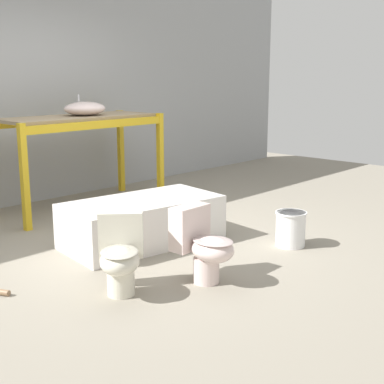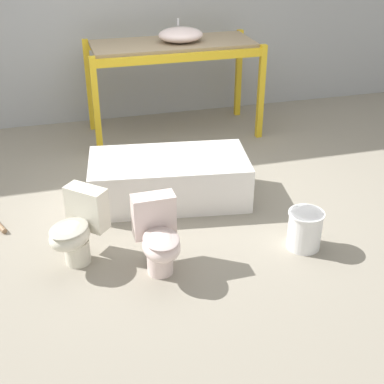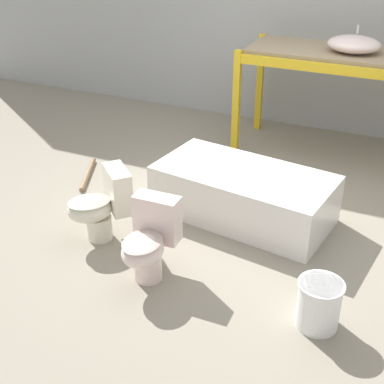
{
  "view_description": "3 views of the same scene",
  "coord_description": "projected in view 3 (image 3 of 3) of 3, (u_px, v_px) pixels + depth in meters",
  "views": [
    {
      "loc": [
        -3.38,
        -4.01,
        1.63
      ],
      "look_at": [
        -0.2,
        -1.04,
        0.67
      ],
      "focal_mm": 50.0,
      "sensor_mm": 36.0,
      "label": 1
    },
    {
      "loc": [
        -1.01,
        -4.72,
        2.63
      ],
      "look_at": [
        -0.01,
        -1.02,
        0.5
      ],
      "focal_mm": 50.0,
      "sensor_mm": 36.0,
      "label": 2
    },
    {
      "loc": [
        1.26,
        -4.11,
        2.48
      ],
      "look_at": [
        -0.16,
        -1.01,
        0.61
      ],
      "focal_mm": 50.0,
      "sensor_mm": 36.0,
      "label": 3
    }
  ],
  "objects": [
    {
      "name": "shelving_rack",
      "position": [
        342.0,
        67.0,
        5.44
      ],
      "size": [
        2.03,
        0.87,
        1.14
      ],
      "color": "gold",
      "rests_on": "ground_plane"
    },
    {
      "name": "ground_plane",
      "position": [
        253.0,
        205.0,
        4.93
      ],
      "size": [
        12.0,
        12.0,
        0.0
      ],
      "primitive_type": "plane",
      "color": "gray"
    },
    {
      "name": "sink_basin",
      "position": [
        354.0,
        44.0,
        5.27
      ],
      "size": [
        0.52,
        0.44,
        0.25
      ],
      "color": "silver",
      "rests_on": "shelving_rack"
    },
    {
      "name": "toilet_near",
      "position": [
        149.0,
        241.0,
        3.87
      ],
      "size": [
        0.34,
        0.51,
        0.6
      ],
      "rotation": [
        0.0,
        0.0,
        0.02
      ],
      "color": "silver",
      "rests_on": "ground_plane"
    },
    {
      "name": "toilet_far",
      "position": [
        102.0,
        205.0,
        4.32
      ],
      "size": [
        0.57,
        0.58,
        0.6
      ],
      "rotation": [
        0.0,
        0.0,
        -0.75
      ],
      "color": "silver",
      "rests_on": "ground_plane"
    },
    {
      "name": "bucket_white",
      "position": [
        319.0,
        303.0,
        3.46
      ],
      "size": [
        0.3,
        0.3,
        0.34
      ],
      "color": "white",
      "rests_on": "ground_plane"
    },
    {
      "name": "bathtub_main",
      "position": [
        244.0,
        191.0,
        4.64
      ],
      "size": [
        1.61,
        0.97,
        0.44
      ],
      "rotation": [
        0.0,
        0.0,
        -0.14
      ],
      "color": "white",
      "rests_on": "ground_plane"
    },
    {
      "name": "loose_pipe",
      "position": [
        88.0,
        174.0,
        5.43
      ],
      "size": [
        0.32,
        0.64,
        0.05
      ],
      "color": "#8C6B4C",
      "rests_on": "ground_plane"
    }
  ]
}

